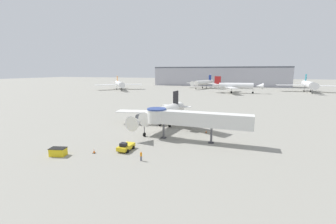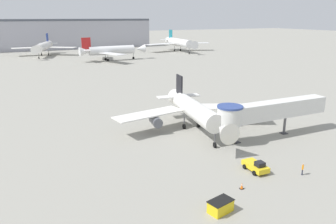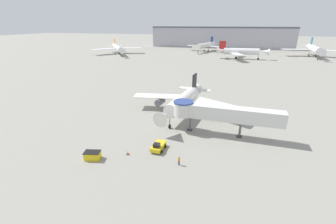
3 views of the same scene
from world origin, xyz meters
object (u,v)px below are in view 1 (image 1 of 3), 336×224
(pushback_tug_yellow, at_px, (126,147))
(service_container_yellow, at_px, (58,152))
(traffic_cone_starboard_wing, at_px, (206,131))
(traffic_cone_apron_front, at_px, (94,151))
(ground_crew_marshaller, at_px, (141,155))
(background_jet_blue_tail, at_px, (203,83))
(jet_bridge, at_px, (190,118))
(background_jet_red_tail, at_px, (235,86))
(main_airplane, at_px, (162,113))
(background_jet_teal_tail, at_px, (309,85))
(background_jet_orange_tail, at_px, (119,84))

(pushback_tug_yellow, height_order, service_container_yellow, pushback_tug_yellow)
(traffic_cone_starboard_wing, bearing_deg, traffic_cone_apron_front, -131.13)
(ground_crew_marshaller, relative_size, background_jet_blue_tail, 0.05)
(jet_bridge, distance_m, service_container_yellow, 25.22)
(traffic_cone_starboard_wing, distance_m, background_jet_red_tail, 102.95)
(main_airplane, xyz_separation_m, jet_bridge, (8.97, -8.42, 1.01))
(jet_bridge, height_order, background_jet_red_tail, background_jet_red_tail)
(main_airplane, height_order, traffic_cone_apron_front, main_airplane)
(background_jet_teal_tail, bearing_deg, background_jet_blue_tail, 175.38)
(background_jet_red_tail, relative_size, background_jet_orange_tail, 0.93)
(traffic_cone_starboard_wing, height_order, background_jet_blue_tail, background_jet_blue_tail)
(background_jet_orange_tail, bearing_deg, pushback_tug_yellow, -95.57)
(service_container_yellow, bearing_deg, main_airplane, 65.53)
(background_jet_orange_tail, distance_m, background_jet_teal_tail, 135.13)
(main_airplane, xyz_separation_m, background_jet_red_tail, (14.98, 101.49, 1.03))
(background_jet_red_tail, bearing_deg, traffic_cone_starboard_wing, 175.70)
(background_jet_red_tail, height_order, background_jet_teal_tail, background_jet_teal_tail)
(service_container_yellow, bearing_deg, traffic_cone_apron_front, 29.23)
(pushback_tug_yellow, distance_m, background_jet_red_tail, 120.39)
(background_jet_blue_tail, bearing_deg, pushback_tug_yellow, -69.09)
(jet_bridge, relative_size, service_container_yellow, 7.29)
(traffic_cone_starboard_wing, bearing_deg, background_jet_blue_tail, 99.34)
(main_airplane, relative_size, jet_bridge, 1.33)
(service_container_yellow, bearing_deg, background_jet_blue_tail, 90.09)
(pushback_tug_yellow, xyz_separation_m, background_jet_orange_tail, (-69.75, 119.16, 3.81))
(traffic_cone_apron_front, bearing_deg, traffic_cone_starboard_wing, 48.87)
(background_jet_orange_tail, xyz_separation_m, background_jet_teal_tail, (133.41, 21.51, 0.72))
(jet_bridge, relative_size, background_jet_orange_tail, 0.64)
(pushback_tug_yellow, distance_m, background_jet_teal_tail, 154.46)
(background_jet_blue_tail, height_order, background_jet_teal_tail, background_jet_teal_tail)
(ground_crew_marshaller, bearing_deg, background_jet_blue_tail, -115.44)
(jet_bridge, distance_m, background_jet_teal_tail, 141.89)
(traffic_cone_apron_front, height_order, background_jet_teal_tail, background_jet_teal_tail)
(service_container_yellow, height_order, background_jet_orange_tail, background_jet_orange_tail)
(traffic_cone_apron_front, relative_size, background_jet_orange_tail, 0.02)
(jet_bridge, xyz_separation_m, background_jet_teal_tail, (53.75, 131.31, 0.49))
(service_container_yellow, bearing_deg, traffic_cone_starboard_wing, 45.26)
(main_airplane, height_order, pushback_tug_yellow, main_airplane)
(ground_crew_marshaller, relative_size, background_jet_red_tail, 0.05)
(service_container_yellow, xyz_separation_m, traffic_cone_apron_front, (5.13, 2.87, -0.32))
(pushback_tug_yellow, xyz_separation_m, background_jet_teal_tail, (63.66, 140.67, 4.53))
(background_jet_blue_tail, bearing_deg, service_container_yellow, -72.78)
(pushback_tug_yellow, xyz_separation_m, traffic_cone_starboard_wing, (12.30, 16.47, -0.40))
(pushback_tug_yellow, relative_size, background_jet_red_tail, 0.12)
(main_airplane, bearing_deg, background_jet_red_tail, 90.11)
(pushback_tug_yellow, xyz_separation_m, ground_crew_marshaller, (4.71, -3.57, 0.21))
(ground_crew_marshaller, bearing_deg, background_jet_teal_tail, -143.08)
(pushback_tug_yellow, bearing_deg, ground_crew_marshaller, -34.68)
(jet_bridge, bearing_deg, pushback_tug_yellow, -135.16)
(service_container_yellow, relative_size, traffic_cone_starboard_wing, 4.45)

